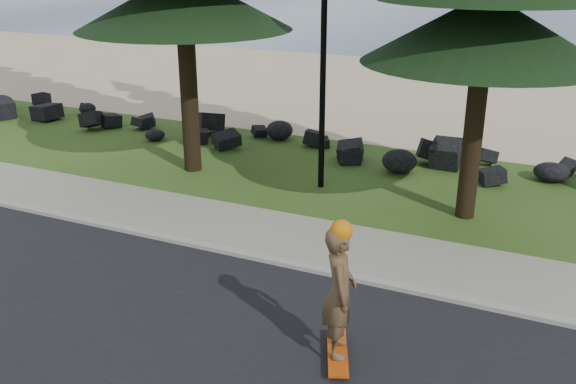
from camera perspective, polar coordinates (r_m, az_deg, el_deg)
name	(u,v)px	position (r m, az deg, el deg)	size (l,w,h in m)	color
ground	(262,238)	(12.87, -2.36, -4.07)	(160.00, 160.00, 0.00)	#314C17
road	(118,361)	(9.61, -14.87, -14.34)	(160.00, 7.00, 0.02)	black
kerb	(240,254)	(12.13, -4.28, -5.49)	(160.00, 0.20, 0.10)	#A39E93
sidewalk	(266,232)	(13.01, -1.97, -3.57)	(160.00, 2.00, 0.08)	gray
beach_sand	(427,94)	(26.01, 12.27, 8.51)	(160.00, 15.00, 0.01)	tan
ocean	(522,12)	(61.84, 20.12, 14.83)	(160.00, 58.00, 0.01)	#3B5471
seawall_boulders	(353,158)	(17.70, 5.81, 3.00)	(60.00, 2.40, 1.10)	black
lamp_post	(324,10)	(14.63, 3.24, 15.84)	(0.25, 0.14, 8.14)	black
skateboarder	(339,293)	(8.83, 4.59, -8.91)	(0.69, 1.16, 2.12)	#BE410B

